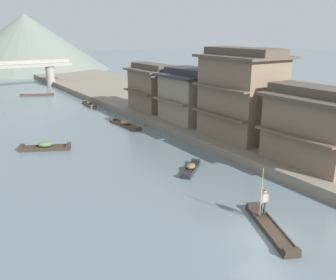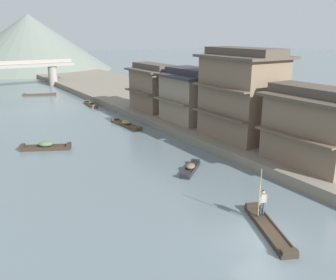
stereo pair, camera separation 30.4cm
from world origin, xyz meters
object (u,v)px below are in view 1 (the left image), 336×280
object	(u,v)px
boat_midriver_drifting	(89,104)
house_waterfront_tall	(192,95)
boat_foreground_poled	(270,228)
boat_moored_nearest	(37,95)
house_waterfront_narrow	(152,87)
boat_moored_third	(125,124)
stone_bridge	(15,71)
boat_moored_far	(191,168)
house_waterfront_nearest	(315,126)
boatman_person	(264,199)
boat_moored_second	(45,147)
house_waterfront_second	(241,94)

from	to	relation	value
boat_midriver_drifting	house_waterfront_tall	distance (m)	20.27
boat_foreground_poled	boat_moored_nearest	distance (m)	54.37
house_waterfront_tall	house_waterfront_narrow	size ratio (longest dim) A/B	0.98
boat_moored_third	stone_bridge	distance (m)	39.84
boat_moored_nearest	boat_moored_far	bearing A→B (deg)	-88.14
boat_midriver_drifting	house_waterfront_nearest	bearing A→B (deg)	-82.06
boatman_person	house_waterfront_tall	size ratio (longest dim) A/B	0.42
boat_moored_far	boat_midriver_drifting	xyz separation A→B (m)	(3.03, 30.60, 0.02)
boat_midriver_drifting	house_waterfront_tall	world-z (taller)	house_waterfront_tall
boat_moored_second	boat_moored_far	distance (m)	14.98
boat_foreground_poled	boat_moored_far	size ratio (longest dim) A/B	1.61
boat_foreground_poled	house_waterfront_narrow	xyz separation A→B (m)	(9.45, 29.36, 3.75)
boat_moored_nearest	house_waterfront_tall	world-z (taller)	house_waterfront_tall
boat_moored_second	house_waterfront_tall	world-z (taller)	house_waterfront_tall
boatman_person	boat_moored_nearest	bearing A→B (deg)	90.22
boat_foreground_poled	boat_moored_third	distance (m)	26.57
boat_moored_nearest	house_waterfront_second	size ratio (longest dim) A/B	0.65
boat_midriver_drifting	boat_moored_third	bearing A→B (deg)	-93.75
house_waterfront_narrow	stone_bridge	size ratio (longest dim) A/B	0.32
boat_moored_far	boat_moored_second	bearing A→B (deg)	124.97
boat_midriver_drifting	boat_foreground_poled	bearing A→B (deg)	-96.61
boat_foreground_poled	boatman_person	size ratio (longest dim) A/B	1.77
boat_moored_third	house_waterfront_narrow	distance (m)	7.42
house_waterfront_nearest	stone_bridge	distance (m)	62.16
boat_foreground_poled	boat_moored_nearest	world-z (taller)	boat_foreground_poled
house_waterfront_second	boat_moored_far	bearing A→B (deg)	-159.37
house_waterfront_second	house_waterfront_tall	distance (m)	8.44
boat_moored_third	boat_midriver_drifting	distance (m)	14.34
house_waterfront_nearest	house_waterfront_second	xyz separation A→B (m)	(0.27, 8.65, 1.30)
house_waterfront_second	stone_bridge	size ratio (longest dim) A/B	0.38
boat_foreground_poled	house_waterfront_nearest	world-z (taller)	house_waterfront_nearest
house_waterfront_nearest	house_waterfront_tall	world-z (taller)	same
boat_midriver_drifting	house_waterfront_nearest	distance (m)	36.65
boatman_person	boat_moored_nearest	size ratio (longest dim) A/B	0.54
boat_moored_second	house_waterfront_second	world-z (taller)	house_waterfront_second
boat_moored_third	house_waterfront_nearest	size ratio (longest dim) A/B	0.73
house_waterfront_second	boat_foreground_poled	bearing A→B (deg)	-127.30
boat_midriver_drifting	house_waterfront_nearest	size ratio (longest dim) A/B	0.58
boat_midriver_drifting	house_waterfront_second	bearing A→B (deg)	-79.06
boat_moored_second	boat_foreground_poled	bearing A→B (deg)	-72.77
boat_moored_third	boat_midriver_drifting	xyz separation A→B (m)	(0.94, 14.31, 0.02)
boatman_person	boat_moored_third	size ratio (longest dim) A/B	0.52
boat_moored_far	house_waterfront_second	world-z (taller)	house_waterfront_second
house_waterfront_tall	stone_bridge	world-z (taller)	house_waterfront_tall
boatman_person	boat_midriver_drifting	distance (m)	39.84
boat_midriver_drifting	house_waterfront_second	xyz separation A→B (m)	(5.31, -27.47, 4.94)
boatman_person	house_waterfront_second	size ratio (longest dim) A/B	0.35
boat_moored_third	stone_bridge	world-z (taller)	stone_bridge
boat_moored_far	house_waterfront_second	bearing A→B (deg)	20.63
boatman_person	house_waterfront_nearest	size ratio (longest dim) A/B	0.38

